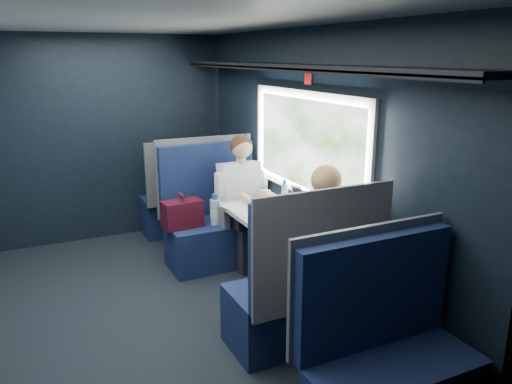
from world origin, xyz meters
name	(u,v)px	position (x,y,z in m)	size (l,w,h in m)	color
ground	(157,316)	(0.00, 0.00, -0.01)	(2.80, 4.20, 0.01)	black
room_shell	(150,137)	(0.02, 0.00, 1.48)	(3.00, 4.40, 2.40)	black
table	(270,222)	(1.03, 0.00, 0.66)	(0.62, 1.00, 0.74)	#54565E
seat_bay_near	(213,222)	(0.83, 0.87, 0.43)	(1.08, 0.62, 1.26)	#0D163A
seat_bay_far	(302,294)	(0.85, -0.87, 0.41)	(1.04, 0.62, 1.26)	#0D163A
seat_row_front	(187,200)	(0.85, 1.80, 0.41)	(1.04, 0.51, 1.16)	#0D163A
seat_row_back	(387,364)	(0.85, -1.80, 0.41)	(1.04, 0.51, 1.16)	#0D163A
man	(244,195)	(1.10, 0.70, 0.72)	(0.53, 0.56, 1.32)	black
woman	(321,240)	(1.10, -0.71, 0.73)	(0.53, 0.56, 1.32)	black
papers	(266,210)	(1.04, 0.08, 0.74)	(0.51, 0.74, 0.01)	white
laptop	(298,205)	(1.29, -0.05, 0.80)	(0.28, 0.32, 0.21)	silver
bottle_small	(285,192)	(1.32, 0.25, 0.83)	(0.06, 0.06, 0.21)	silver
cup	(267,194)	(1.23, 0.43, 0.78)	(0.06, 0.06, 0.08)	white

